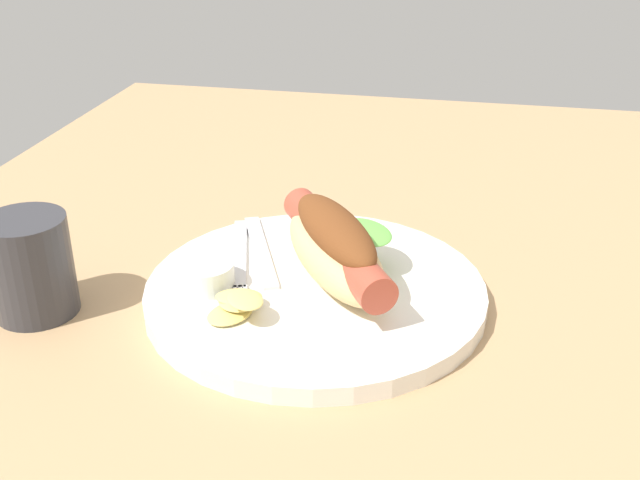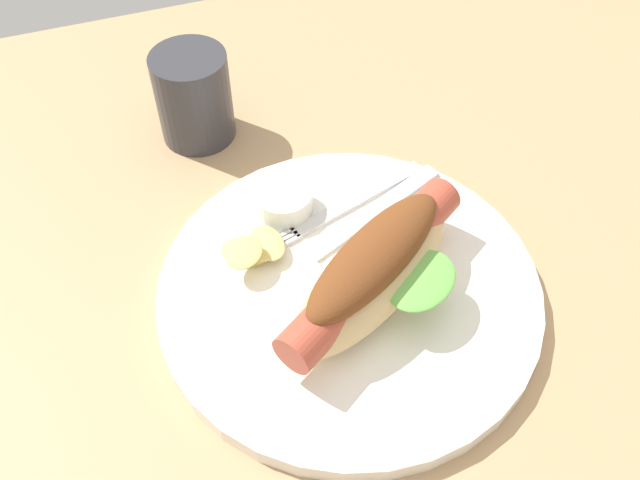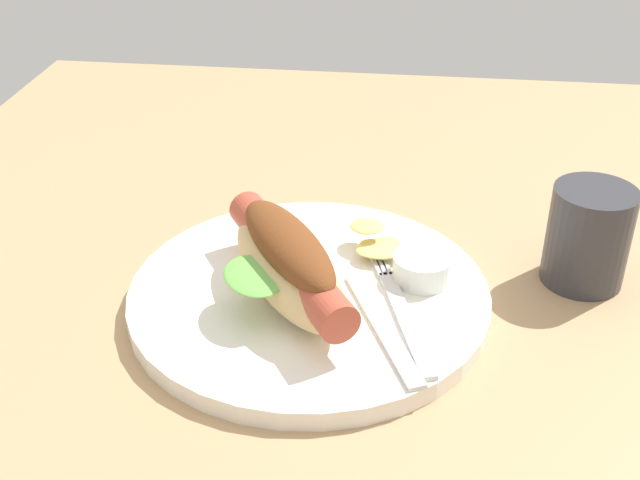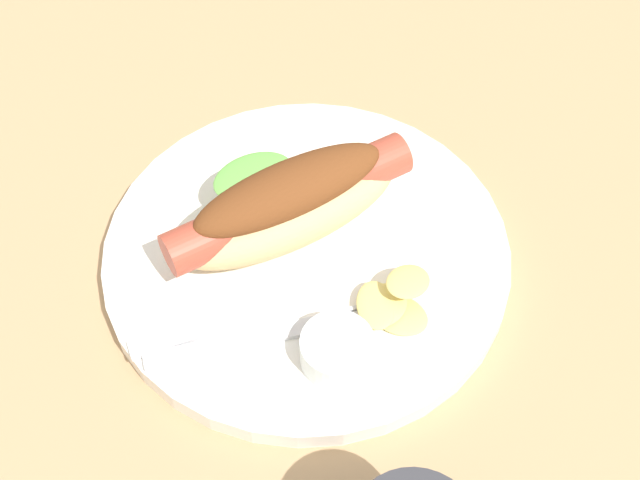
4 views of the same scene
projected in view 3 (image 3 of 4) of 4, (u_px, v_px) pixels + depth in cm
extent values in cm
cube|color=tan|center=(303.00, 342.00, 63.35)|extent=(120.00, 90.00, 1.80)
cylinder|color=white|center=(315.00, 297.00, 65.72)|extent=(29.18, 29.18, 1.60)
ellipsoid|color=#DBB77A|center=(289.00, 269.00, 63.21)|extent=(17.47, 13.95, 4.95)
cylinder|color=#B24733|center=(288.00, 260.00, 62.76)|extent=(17.42, 12.50, 3.10)
ellipsoid|color=brown|center=(288.00, 245.00, 62.04)|extent=(14.54, 11.37, 3.16)
ellipsoid|color=#6BB74C|center=(254.00, 275.00, 60.76)|extent=(7.43, 6.92, 0.76)
cylinder|color=white|center=(422.00, 268.00, 65.83)|extent=(4.84, 4.84, 2.24)
cube|color=silver|center=(406.00, 325.00, 60.84)|extent=(13.03, 4.86, 0.40)
cube|color=silver|center=(387.00, 266.00, 67.84)|extent=(3.16, 1.19, 0.40)
cube|color=silver|center=(381.00, 266.00, 67.77)|extent=(3.16, 1.19, 0.40)
cube|color=silver|center=(376.00, 267.00, 67.71)|extent=(3.16, 1.19, 0.40)
cube|color=silver|center=(382.00, 327.00, 60.60)|extent=(13.66, 6.87, 0.36)
ellipsoid|color=#D8C36B|center=(383.00, 248.00, 70.12)|extent=(5.07, 4.61, 0.50)
ellipsoid|color=#D8C36B|center=(378.00, 249.00, 68.90)|extent=(4.77, 4.80, 0.87)
ellipsoid|color=#D8C36B|center=(379.00, 251.00, 68.46)|extent=(3.02, 4.15, 0.61)
ellipsoid|color=#D8C36B|center=(367.00, 226.00, 69.79)|extent=(4.21, 4.24, 0.86)
cylinder|color=#333338|center=(588.00, 236.00, 67.10)|extent=(6.85, 6.85, 8.59)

